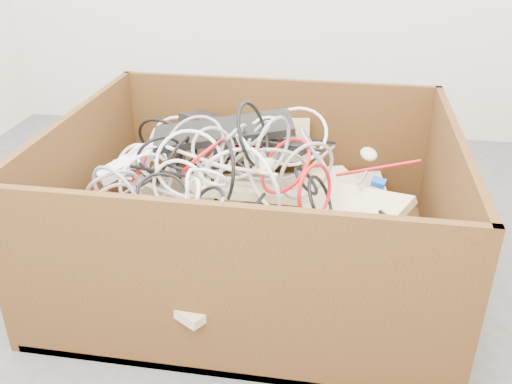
% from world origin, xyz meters
% --- Properties ---
extents(ground, '(3.00, 3.00, 0.00)m').
position_xyz_m(ground, '(0.00, 0.00, 0.00)').
color(ground, '#48474A').
rests_on(ground, ground).
extents(cardboard_box, '(1.28, 1.07, 0.57)m').
position_xyz_m(cardboard_box, '(0.12, 0.10, 0.14)').
color(cardboard_box, '#381B0E').
rests_on(cardboard_box, ground).
extents(keyboard_pile, '(1.08, 1.08, 0.37)m').
position_xyz_m(keyboard_pile, '(0.17, 0.15, 0.29)').
color(keyboard_pile, beige).
rests_on(keyboard_pile, cardboard_box).
extents(mice_scatter, '(0.94, 0.70, 0.18)m').
position_xyz_m(mice_scatter, '(0.10, 0.13, 0.36)').
color(mice_scatter, beige).
rests_on(mice_scatter, keyboard_pile).
extents(power_strip_left, '(0.24, 0.24, 0.12)m').
position_xyz_m(power_strip_left, '(-0.29, 0.15, 0.38)').
color(power_strip_left, white).
rests_on(power_strip_left, keyboard_pile).
extents(power_strip_right, '(0.26, 0.18, 0.09)m').
position_xyz_m(power_strip_right, '(-0.25, -0.17, 0.32)').
color(power_strip_right, white).
rests_on(power_strip_right, keyboard_pile).
extents(vga_plug, '(0.05, 0.05, 0.03)m').
position_xyz_m(vga_plug, '(0.54, 0.15, 0.36)').
color(vga_plug, '#0B3BAF').
rests_on(vga_plug, keyboard_pile).
extents(cable_tangle, '(1.12, 0.88, 0.46)m').
position_xyz_m(cable_tangle, '(-0.01, 0.12, 0.40)').
color(cable_tangle, black).
rests_on(cable_tangle, keyboard_pile).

